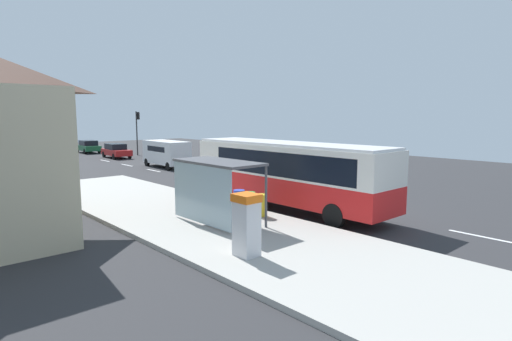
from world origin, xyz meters
TOP-DOWN VIEW (x-y plane):
  - ground_plane at (0.00, 14.00)m, footprint 56.00×92.00m
  - sidewalk_platform at (-6.40, 2.00)m, footprint 6.20×30.00m
  - lane_stripe_seg_0 at (0.25, -6.00)m, footprint 0.16×2.20m
  - lane_stripe_seg_1 at (0.25, -1.00)m, footprint 0.16×2.20m
  - lane_stripe_seg_2 at (0.25, 4.00)m, footprint 0.16×2.20m
  - lane_stripe_seg_3 at (0.25, 9.00)m, footprint 0.16×2.20m
  - lane_stripe_seg_4 at (0.25, 14.00)m, footprint 0.16×2.20m
  - lane_stripe_seg_5 at (0.25, 19.00)m, footprint 0.16×2.20m
  - lane_stripe_seg_6 at (0.25, 24.00)m, footprint 0.16×2.20m
  - lane_stripe_seg_7 at (0.25, 29.00)m, footprint 0.16×2.20m
  - bus at (-1.71, 2.08)m, footprint 2.56×11.02m
  - white_van at (2.20, 20.24)m, footprint 2.18×5.27m
  - sedan_near at (2.30, 39.04)m, footprint 2.03×4.49m
  - sedan_far at (2.30, 30.96)m, footprint 2.03×4.49m
  - ticket_machine at (-7.93, -2.17)m, footprint 0.66×0.76m
  - recycling_bin_yellow at (-4.20, 1.27)m, footprint 0.52×0.52m
  - recycling_bin_green at (-4.20, 1.97)m, footprint 0.52×0.52m
  - recycling_bin_blue at (-4.20, 2.67)m, footprint 0.52×0.52m
  - traffic_light_near_side at (5.50, 32.32)m, footprint 0.49×0.28m
  - traffic_light_far_side at (-3.10, 33.12)m, footprint 0.49×0.28m
  - bus_shelter at (-6.41, 1.69)m, footprint 1.80×4.00m

SIDE VIEW (x-z plane):
  - ground_plane at x=0.00m, z-range -0.04..0.00m
  - lane_stripe_seg_0 at x=0.25m, z-range 0.00..0.01m
  - lane_stripe_seg_1 at x=0.25m, z-range 0.00..0.01m
  - lane_stripe_seg_2 at x=0.25m, z-range 0.00..0.01m
  - lane_stripe_seg_3 at x=0.25m, z-range 0.00..0.01m
  - lane_stripe_seg_4 at x=0.25m, z-range 0.00..0.01m
  - lane_stripe_seg_5 at x=0.25m, z-range 0.00..0.01m
  - lane_stripe_seg_6 at x=0.25m, z-range 0.00..0.01m
  - lane_stripe_seg_7 at x=0.25m, z-range 0.00..0.01m
  - sidewalk_platform at x=-6.40m, z-range 0.00..0.18m
  - recycling_bin_yellow at x=-4.20m, z-range 0.18..1.13m
  - recycling_bin_green at x=-4.20m, z-range 0.18..1.13m
  - recycling_bin_blue at x=-4.20m, z-range 0.18..1.13m
  - sedan_near at x=2.30m, z-range 0.03..1.55m
  - sedan_far at x=2.30m, z-range 0.03..1.55m
  - ticket_machine at x=-7.93m, z-range 0.20..2.14m
  - white_van at x=2.20m, z-range 0.19..2.49m
  - bus at x=-1.71m, z-range 0.24..3.45m
  - bus_shelter at x=-6.41m, z-range 0.85..3.35m
  - traffic_light_far_side at x=-3.10m, z-range 0.79..5.48m
  - traffic_light_near_side at x=5.50m, z-range 0.82..5.79m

